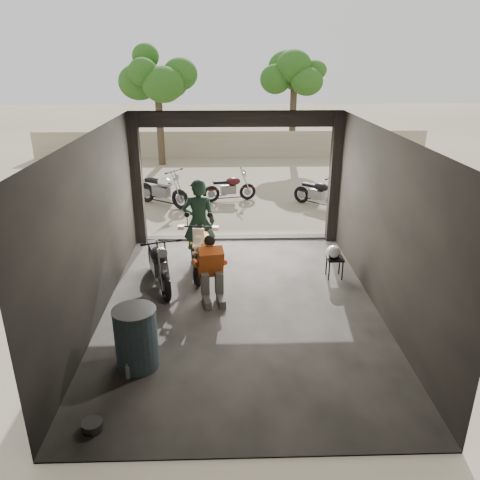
{
  "coord_description": "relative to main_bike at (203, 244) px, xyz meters",
  "views": [
    {
      "loc": [
        -0.25,
        -7.62,
        4.36
      ],
      "look_at": [
        0.0,
        0.6,
        1.12
      ],
      "focal_mm": 35.0,
      "sensor_mm": 36.0,
      "label": 1
    }
  ],
  "objects": [
    {
      "name": "ground",
      "position": [
        0.75,
        -1.68,
        -0.62
      ],
      "size": [
        80.0,
        80.0,
        0.0
      ],
      "primitive_type": "plane",
      "color": "#7A6D56",
      "rests_on": "ground"
    },
    {
      "name": "tree_right",
      "position": [
        3.55,
        12.32,
        2.94
      ],
      "size": [
        2.2,
        2.2,
        5.0
      ],
      "color": "#382B1E",
      "rests_on": "ground"
    },
    {
      "name": "outside_bike_c",
      "position": [
        3.33,
        4.56,
        -0.11
      ],
      "size": [
        1.52,
        1.47,
        1.01
      ],
      "primitive_type": null,
      "rotation": [
        0.0,
        0.0,
        0.83
      ],
      "color": "black",
      "rests_on": "ground"
    },
    {
      "name": "boundary_wall",
      "position": [
        0.75,
        12.32,
        -0.02
      ],
      "size": [
        18.0,
        0.3,
        1.2
      ],
      "primitive_type": "cube",
      "color": "gray",
      "rests_on": "ground"
    },
    {
      "name": "main_bike",
      "position": [
        0.0,
        0.0,
        0.0
      ],
      "size": [
        0.95,
        1.93,
        1.24
      ],
      "primitive_type": null,
      "rotation": [
        0.0,
        0.0,
        -0.1
      ],
      "color": "beige",
      "rests_on": "ground"
    },
    {
      "name": "outside_bike_b",
      "position": [
        0.61,
        5.24,
        -0.11
      ],
      "size": [
        1.59,
        0.9,
        1.02
      ],
      "primitive_type": null,
      "rotation": [
        0.0,
        0.0,
        1.77
      ],
      "color": "#3F0F13",
      "rests_on": "ground"
    },
    {
      "name": "helmet",
      "position": [
        2.7,
        -0.47,
        -0.02
      ],
      "size": [
        0.29,
        0.3,
        0.27
      ],
      "primitive_type": "ellipsoid",
      "rotation": [
        0.0,
        0.0,
        0.0
      ],
      "color": "silver",
      "rests_on": "stool"
    },
    {
      "name": "mechanic",
      "position": [
        0.22,
        -1.37,
        -0.01
      ],
      "size": [
        0.76,
        0.94,
        1.22
      ],
      "primitive_type": null,
      "rotation": [
        0.0,
        0.0,
        0.18
      ],
      "color": "#C8531A",
      "rests_on": "ground"
    },
    {
      "name": "oil_drum",
      "position": [
        -0.84,
        -3.39,
        -0.14
      ],
      "size": [
        0.81,
        0.81,
        0.97
      ],
      "primitive_type": "cylinder",
      "rotation": [
        0.0,
        0.0,
        0.37
      ],
      "color": "#3B5563",
      "rests_on": "ground"
    },
    {
      "name": "stool",
      "position": [
        2.75,
        -0.46,
        -0.23
      ],
      "size": [
        0.33,
        0.33,
        0.46
      ],
      "rotation": [
        0.0,
        0.0,
        -0.03
      ],
      "color": "black",
      "rests_on": "ground"
    },
    {
      "name": "outside_bike_a",
      "position": [
        -1.47,
        4.81,
        -0.03
      ],
      "size": [
        1.85,
        1.59,
        1.19
      ],
      "primitive_type": null,
      "rotation": [
        0.0,
        0.0,
        0.97
      ],
      "color": "black",
      "rests_on": "ground"
    },
    {
      "name": "left_bike",
      "position": [
        -0.88,
        -0.71,
        -0.04
      ],
      "size": [
        1.2,
        1.84,
        1.16
      ],
      "primitive_type": null,
      "rotation": [
        0.0,
        0.0,
        0.32
      ],
      "color": "black",
      "rests_on": "ground"
    },
    {
      "name": "rider",
      "position": [
        -0.1,
        0.39,
        0.36
      ],
      "size": [
        0.72,
        0.47,
        1.95
      ],
      "primitive_type": "imported",
      "rotation": [
        0.0,
        0.0,
        3.15
      ],
      "color": "black",
      "rests_on": "ground"
    },
    {
      "name": "tree_left",
      "position": [
        -2.25,
        10.82,
        3.37
      ],
      "size": [
        2.2,
        2.2,
        5.6
      ],
      "color": "#382B1E",
      "rests_on": "ground"
    },
    {
      "name": "garage",
      "position": [
        0.75,
        -1.13,
        0.66
      ],
      "size": [
        7.0,
        7.13,
        3.2
      ],
      "color": "#2D2B28",
      "rests_on": "ground"
    },
    {
      "name": "sign_post",
      "position": [
        3.67,
        1.88,
        1.23
      ],
      "size": [
        0.9,
        0.08,
        2.71
      ],
      "rotation": [
        0.0,
        0.0,
        0.37
      ],
      "color": "black",
      "rests_on": "ground"
    }
  ]
}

